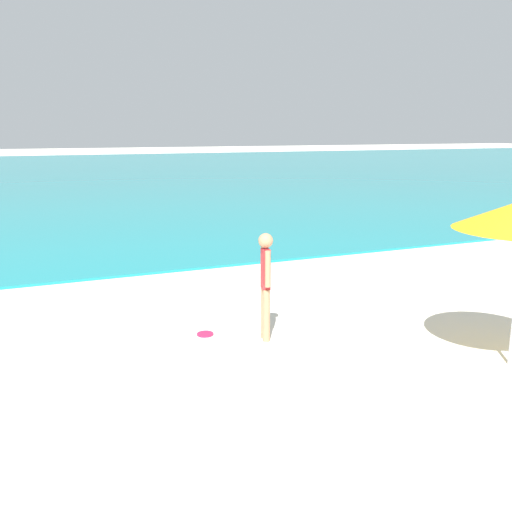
# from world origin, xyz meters

# --- Properties ---
(water) EXTENTS (160.00, 60.00, 0.06)m
(water) POSITION_xyz_m (0.00, 41.84, 0.03)
(water) COLOR teal
(water) RESTS_ON ground
(person_standing) EXTENTS (0.21, 0.36, 1.59)m
(person_standing) POSITION_xyz_m (-0.68, 7.51, 0.90)
(person_standing) COLOR tan
(person_standing) RESTS_ON ground
(frisbee) EXTENTS (0.25, 0.25, 0.03)m
(frisbee) POSITION_xyz_m (-1.45, 8.02, 0.01)
(frisbee) COLOR #E51E4C
(frisbee) RESTS_ON ground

